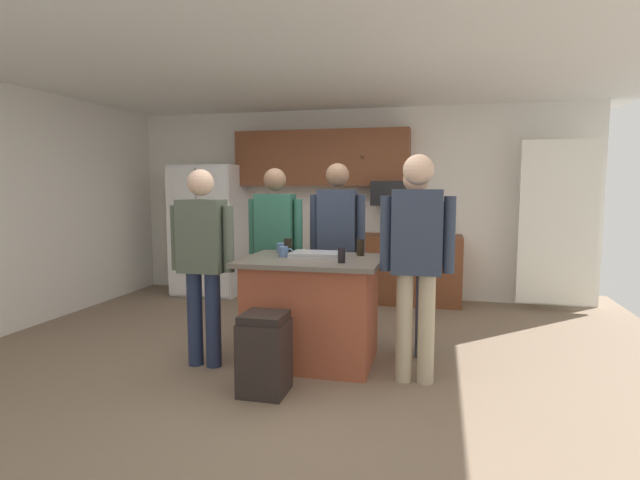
{
  "coord_description": "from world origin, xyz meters",
  "views": [
    {
      "loc": [
        1.21,
        -4.15,
        1.55
      ],
      "look_at": [
        0.14,
        0.29,
        1.05
      ],
      "focal_mm": 28.04,
      "sensor_mm": 36.0,
      "label": 1
    }
  ],
  "objects_px": {
    "microwave_over_range": "(393,193)",
    "glass_stout_tall": "(288,247)",
    "person_host_foreground": "(337,237)",
    "person_guest_right": "(275,240)",
    "person_elder_center": "(202,254)",
    "trash_bin": "(264,354)",
    "person_guest_by_door": "(414,248)",
    "mug_blue_stoneware": "(281,248)",
    "glass_pilsner": "(360,247)",
    "person_guest_left": "(417,252)",
    "serving_tray": "(316,254)",
    "mug_ceramic_white": "(284,252)",
    "kitchen_island": "(312,310)",
    "tumbler_amber": "(342,255)",
    "refrigerator": "(209,230)"
  },
  "relations": [
    {
      "from": "kitchen_island",
      "to": "mug_blue_stoneware",
      "type": "xyz_separation_m",
      "value": [
        -0.37,
        0.27,
        0.5
      ]
    },
    {
      "from": "person_guest_by_door",
      "to": "person_guest_left",
      "type": "bearing_deg",
      "value": 72.12
    },
    {
      "from": "microwave_over_range",
      "to": "person_guest_left",
      "type": "relative_size",
      "value": 0.31
    },
    {
      "from": "person_guest_right",
      "to": "mug_blue_stoneware",
      "type": "height_order",
      "value": "person_guest_right"
    },
    {
      "from": "refrigerator",
      "to": "person_host_foreground",
      "type": "relative_size",
      "value": 1.03
    },
    {
      "from": "person_elder_center",
      "to": "trash_bin",
      "type": "height_order",
      "value": "person_elder_center"
    },
    {
      "from": "person_guest_right",
      "to": "microwave_over_range",
      "type": "bearing_deg",
      "value": 111.18
    },
    {
      "from": "person_host_foreground",
      "to": "mug_blue_stoneware",
      "type": "height_order",
      "value": "person_host_foreground"
    },
    {
      "from": "person_guest_right",
      "to": "mug_ceramic_white",
      "type": "xyz_separation_m",
      "value": [
        0.29,
        -0.63,
        -0.03
      ]
    },
    {
      "from": "person_guest_left",
      "to": "person_host_foreground",
      "type": "bearing_deg",
      "value": -35.8
    },
    {
      "from": "person_host_foreground",
      "to": "mug_ceramic_white",
      "type": "xyz_separation_m",
      "value": [
        -0.32,
        -0.78,
        -0.06
      ]
    },
    {
      "from": "kitchen_island",
      "to": "glass_pilsner",
      "type": "height_order",
      "value": "glass_pilsner"
    },
    {
      "from": "person_host_foreground",
      "to": "person_guest_left",
      "type": "relative_size",
      "value": 0.99
    },
    {
      "from": "person_elder_center",
      "to": "person_guest_by_door",
      "type": "distance_m",
      "value": 1.85
    },
    {
      "from": "person_guest_left",
      "to": "tumbler_amber",
      "type": "height_order",
      "value": "person_guest_left"
    },
    {
      "from": "person_guest_right",
      "to": "person_elder_center",
      "type": "bearing_deg",
      "value": -58.63
    },
    {
      "from": "microwave_over_range",
      "to": "trash_bin",
      "type": "height_order",
      "value": "microwave_over_range"
    },
    {
      "from": "person_host_foreground",
      "to": "glass_stout_tall",
      "type": "distance_m",
      "value": 0.73
    },
    {
      "from": "kitchen_island",
      "to": "person_guest_right",
      "type": "relative_size",
      "value": 0.7
    },
    {
      "from": "mug_ceramic_white",
      "to": "trash_bin",
      "type": "height_order",
      "value": "mug_ceramic_white"
    },
    {
      "from": "person_host_foreground",
      "to": "tumbler_amber",
      "type": "distance_m",
      "value": 1.03
    },
    {
      "from": "person_elder_center",
      "to": "tumbler_amber",
      "type": "relative_size",
      "value": 13.53
    },
    {
      "from": "refrigerator",
      "to": "trash_bin",
      "type": "distance_m",
      "value": 3.74
    },
    {
      "from": "glass_pilsner",
      "to": "person_guest_left",
      "type": "bearing_deg",
      "value": -44.58
    },
    {
      "from": "person_elder_center",
      "to": "person_guest_by_door",
      "type": "bearing_deg",
      "value": 1.41
    },
    {
      "from": "person_host_foreground",
      "to": "person_guest_right",
      "type": "bearing_deg",
      "value": -72.13
    },
    {
      "from": "glass_stout_tall",
      "to": "trash_bin",
      "type": "relative_size",
      "value": 0.25
    },
    {
      "from": "glass_stout_tall",
      "to": "trash_bin",
      "type": "height_order",
      "value": "glass_stout_tall"
    },
    {
      "from": "person_elder_center",
      "to": "mug_ceramic_white",
      "type": "height_order",
      "value": "person_elder_center"
    },
    {
      "from": "kitchen_island",
      "to": "mug_blue_stoneware",
      "type": "distance_m",
      "value": 0.68
    },
    {
      "from": "refrigerator",
      "to": "glass_pilsner",
      "type": "relative_size",
      "value": 12.39
    },
    {
      "from": "mug_ceramic_white",
      "to": "tumbler_amber",
      "type": "bearing_deg",
      "value": -21.28
    },
    {
      "from": "person_guest_right",
      "to": "person_guest_by_door",
      "type": "xyz_separation_m",
      "value": [
        1.41,
        -0.31,
        -0.01
      ]
    },
    {
      "from": "person_host_foreground",
      "to": "serving_tray",
      "type": "bearing_deg",
      "value": 0.62
    },
    {
      "from": "person_guest_by_door",
      "to": "mug_ceramic_white",
      "type": "xyz_separation_m",
      "value": [
        -1.12,
        -0.33,
        -0.02
      ]
    },
    {
      "from": "person_host_foreground",
      "to": "mug_blue_stoneware",
      "type": "xyz_separation_m",
      "value": [
        -0.43,
        -0.53,
        -0.06
      ]
    },
    {
      "from": "person_guest_left",
      "to": "glass_pilsner",
      "type": "height_order",
      "value": "person_guest_left"
    },
    {
      "from": "microwave_over_range",
      "to": "kitchen_island",
      "type": "distance_m",
      "value": 2.73
    },
    {
      "from": "mug_ceramic_white",
      "to": "mug_blue_stoneware",
      "type": "distance_m",
      "value": 0.27
    },
    {
      "from": "person_guest_left",
      "to": "mug_ceramic_white",
      "type": "xyz_separation_m",
      "value": [
        -1.16,
        0.28,
        -0.07
      ]
    },
    {
      "from": "person_elder_center",
      "to": "mug_ceramic_white",
      "type": "distance_m",
      "value": 0.7
    },
    {
      "from": "person_host_foreground",
      "to": "person_guest_left",
      "type": "distance_m",
      "value": 1.35
    },
    {
      "from": "refrigerator",
      "to": "trash_bin",
      "type": "height_order",
      "value": "refrigerator"
    },
    {
      "from": "tumbler_amber",
      "to": "serving_tray",
      "type": "relative_size",
      "value": 0.28
    },
    {
      "from": "trash_bin",
      "to": "glass_pilsner",
      "type": "bearing_deg",
      "value": 60.67
    },
    {
      "from": "mug_blue_stoneware",
      "to": "glass_pilsner",
      "type": "bearing_deg",
      "value": -0.97
    },
    {
      "from": "person_elder_center",
      "to": "person_guest_by_door",
      "type": "xyz_separation_m",
      "value": [
        1.73,
        0.66,
        0.02
      ]
    },
    {
      "from": "refrigerator",
      "to": "glass_pilsner",
      "type": "height_order",
      "value": "refrigerator"
    },
    {
      "from": "mug_blue_stoneware",
      "to": "trash_bin",
      "type": "xyz_separation_m",
      "value": [
        0.19,
        -1.01,
        -0.67
      ]
    },
    {
      "from": "microwave_over_range",
      "to": "glass_stout_tall",
      "type": "distance_m",
      "value": 2.51
    }
  ]
}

